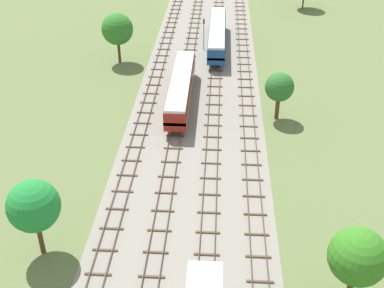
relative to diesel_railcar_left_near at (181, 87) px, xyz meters
name	(u,v)px	position (x,y,z in m)	size (l,w,h in m)	color
ground_plane	(198,103)	(2.38, 0.28, -2.60)	(480.00, 480.00, 0.00)	#5B6B3D
ballast_bed	(198,103)	(2.38, 0.28, -2.59)	(18.30, 176.00, 0.01)	gray
track_far_left	(150,98)	(-4.77, 1.28, -2.46)	(2.40, 126.00, 0.29)	#47382D
track_left	(182,99)	(0.00, 1.28, -2.46)	(2.40, 126.00, 0.29)	#47382D
track_centre_left	(214,99)	(4.77, 1.28, -2.46)	(2.40, 126.00, 0.29)	#47382D
track_centre	(247,100)	(9.53, 1.28, -2.46)	(2.40, 126.00, 0.29)	#47382D
diesel_railcar_left_near	(181,87)	(0.00, 0.00, 0.00)	(2.96, 20.50, 3.80)	maroon
passenger_coach_centre_left_mid	(217,34)	(4.77, 22.52, 0.02)	(2.96, 22.00, 3.80)	#194C8C
signal_post_nearest	(204,30)	(2.38, 21.44, 0.99)	(0.28, 0.47, 5.68)	gray
lineside_tree_0	(117,29)	(-11.63, 14.52, 3.25)	(5.23, 5.23, 8.48)	#4C331E
lineside_tree_1	(358,257)	(16.63, -34.93, 2.59)	(4.71, 4.71, 7.57)	#4C331E
lineside_tree_2	(34,206)	(-10.49, -30.72, 2.89)	(4.75, 4.75, 7.89)	#4C331E
lineside_tree_4	(279,87)	(13.39, -3.68, 2.12)	(3.88, 3.88, 6.71)	#4C331E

